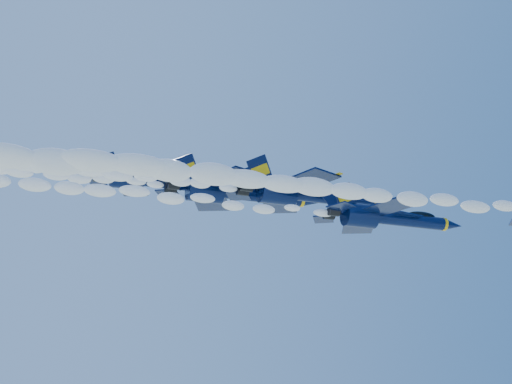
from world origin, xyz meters
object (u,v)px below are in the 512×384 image
object	(u,v)px
jet_fifth	(149,181)
jet_fourth	(237,192)
jet_third	(309,194)
jet_second	(387,218)

from	to	relation	value
jet_fifth	jet_fourth	bearing A→B (deg)	-35.69
jet_third	jet_fifth	xyz separation A→B (m)	(-14.84, 14.99, 5.07)
jet_fourth	jet_fifth	xyz separation A→B (m)	(-9.25, 6.64, 2.65)
jet_second	jet_third	bearing A→B (deg)	129.22
jet_third	jet_fourth	distance (m)	10.34
jet_second	jet_third	world-z (taller)	jet_third
jet_second	jet_fourth	size ratio (longest dim) A/B	0.79
jet_fourth	jet_third	bearing A→B (deg)	-56.18
jet_fourth	jet_fifth	world-z (taller)	jet_fifth
jet_second	jet_fifth	distance (m)	31.20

